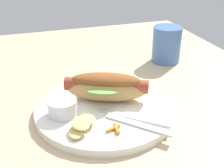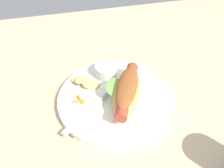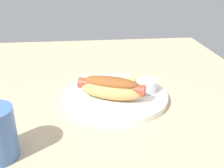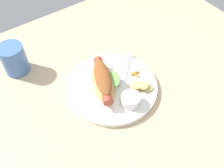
# 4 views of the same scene
# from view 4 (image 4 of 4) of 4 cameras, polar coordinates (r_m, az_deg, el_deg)

# --- Properties ---
(ground_plane) EXTENTS (1.20, 0.90, 0.02)m
(ground_plane) POSITION_cam_4_polar(r_m,az_deg,el_deg) (0.80, -0.21, -1.14)
(ground_plane) COLOR tan
(plate) EXTENTS (0.28, 0.28, 0.02)m
(plate) POSITION_cam_4_polar(r_m,az_deg,el_deg) (0.79, 0.11, -0.56)
(plate) COLOR white
(plate) RESTS_ON ground_plane
(hot_dog) EXTENTS (0.12, 0.18, 0.06)m
(hot_dog) POSITION_cam_4_polar(r_m,az_deg,el_deg) (0.75, -2.04, 0.85)
(hot_dog) COLOR tan
(hot_dog) RESTS_ON plate
(sauce_ramekin) EXTENTS (0.06, 0.06, 0.03)m
(sauce_ramekin) POSITION_cam_4_polar(r_m,az_deg,el_deg) (0.73, 4.22, -3.54)
(sauce_ramekin) COLOR white
(sauce_ramekin) RESTS_ON plate
(fork) EXTENTS (0.10, 0.12, 0.00)m
(fork) POSITION_cam_4_polar(r_m,az_deg,el_deg) (0.82, 1.95, 3.59)
(fork) COLOR silver
(fork) RESTS_ON plate
(knife) EXTENTS (0.10, 0.10, 0.00)m
(knife) POSITION_cam_4_polar(r_m,az_deg,el_deg) (0.83, 3.24, 4.14)
(knife) COLOR silver
(knife) RESTS_ON plate
(chips_pile) EXTENTS (0.08, 0.06, 0.02)m
(chips_pile) POSITION_cam_4_polar(r_m,az_deg,el_deg) (0.77, 6.32, -0.64)
(chips_pile) COLOR #DABE71
(chips_pile) RESTS_ON plate
(carrot_garnish) EXTENTS (0.03, 0.03, 0.01)m
(carrot_garnish) POSITION_cam_4_polar(r_m,az_deg,el_deg) (0.81, 5.20, 2.31)
(carrot_garnish) COLOR orange
(carrot_garnish) RESTS_ON plate
(drinking_cup) EXTENTS (0.08, 0.08, 0.10)m
(drinking_cup) POSITION_cam_4_polar(r_m,az_deg,el_deg) (0.86, -21.07, 5.22)
(drinking_cup) COLOR #4770B2
(drinking_cup) RESTS_ON ground_plane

